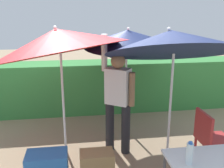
# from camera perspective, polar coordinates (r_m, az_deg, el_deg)

# --- Properties ---
(ground_plane) EXTENTS (24.00, 24.00, 0.00)m
(ground_plane) POSITION_cam_1_polar(r_m,az_deg,el_deg) (4.26, 0.60, -15.50)
(ground_plane) COLOR #9E8466
(hedge_row) EXTENTS (8.00, 0.70, 1.11)m
(hedge_row) POSITION_cam_1_polar(r_m,az_deg,el_deg) (5.88, -2.39, -0.48)
(hedge_row) COLOR #38843D
(hedge_row) RESTS_ON ground_plane
(umbrella_rainbow) EXTENTS (2.10, 2.05, 2.30)m
(umbrella_rainbow) POSITION_cam_1_polar(r_m,az_deg,el_deg) (3.84, -11.82, 9.24)
(umbrella_rainbow) COLOR silver
(umbrella_rainbow) RESTS_ON ground_plane
(umbrella_orange) EXTENTS (1.58, 1.58, 1.99)m
(umbrella_orange) POSITION_cam_1_polar(r_m,az_deg,el_deg) (4.63, 3.42, 10.11)
(umbrella_orange) COLOR silver
(umbrella_orange) RESTS_ON ground_plane
(umbrella_yellow) EXTENTS (1.86, 1.86, 2.23)m
(umbrella_yellow) POSITION_cam_1_polar(r_m,az_deg,el_deg) (3.69, 12.90, 9.01)
(umbrella_yellow) COLOR silver
(umbrella_yellow) RESTS_ON ground_plane
(person_vendor) EXTENTS (0.51, 0.38, 1.88)m
(person_vendor) POSITION_cam_1_polar(r_m,az_deg,el_deg) (4.02, 1.29, -2.76)
(person_vendor) COLOR black
(person_vendor) RESTS_ON ground_plane
(chair_plastic) EXTENTS (0.44, 0.44, 0.89)m
(chair_plastic) POSITION_cam_1_polar(r_m,az_deg,el_deg) (3.94, 20.89, -10.98)
(chair_plastic) COLOR #B72D2D
(chair_plastic) RESTS_ON ground_plane
(cooler_box) EXTENTS (0.54, 0.33, 0.43)m
(cooler_box) POSITION_cam_1_polar(r_m,az_deg,el_deg) (3.71, -14.01, -17.41)
(cooler_box) COLOR #2D6BB7
(cooler_box) RESTS_ON ground_plane
(crate_cardboard) EXTENTS (0.46, 0.29, 0.37)m
(crate_cardboard) POSITION_cam_1_polar(r_m,az_deg,el_deg) (3.74, -3.34, -17.21)
(crate_cardboard) COLOR #9E7A4C
(crate_cardboard) RESTS_ON ground_plane
(bottle_water) EXTENTS (0.07, 0.07, 0.24)m
(bottle_water) POSITION_cam_1_polar(r_m,az_deg,el_deg) (2.78, 16.69, -14.40)
(bottle_water) COLOR silver
(bottle_water) RESTS_ON folding_table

